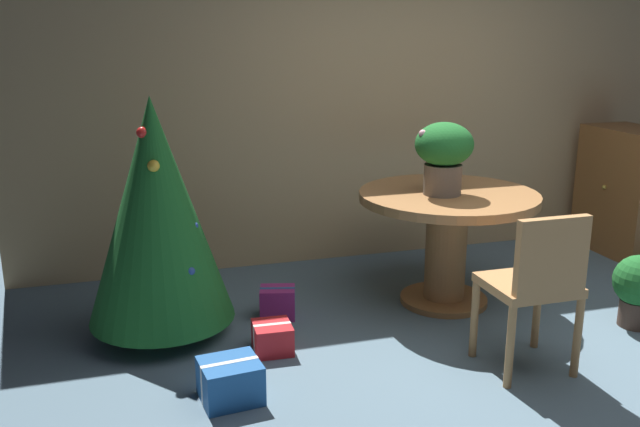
{
  "coord_description": "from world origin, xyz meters",
  "views": [
    {
      "loc": [
        -2.14,
        -2.94,
        1.83
      ],
      "look_at": [
        -1.12,
        0.48,
        0.86
      ],
      "focal_mm": 38.35,
      "sensor_mm": 36.0,
      "label": 1
    }
  ],
  "objects_px": {
    "gift_box_blue": "(230,381)",
    "wooden_cabinet": "(628,191)",
    "flower_vase": "(444,152)",
    "potted_plant": "(639,287)",
    "round_dining_table": "(447,225)",
    "holiday_tree": "(157,211)",
    "gift_box_red": "(272,338)",
    "wooden_chair_near": "(536,282)",
    "gift_box_purple": "(278,303)"
  },
  "relations": [
    {
      "from": "potted_plant",
      "to": "wooden_cabinet",
      "type": "bearing_deg",
      "value": 52.97
    },
    {
      "from": "wooden_chair_near",
      "to": "wooden_cabinet",
      "type": "distance_m",
      "value": 2.54
    },
    {
      "from": "flower_vase",
      "to": "wooden_cabinet",
      "type": "relative_size",
      "value": 0.45
    },
    {
      "from": "round_dining_table",
      "to": "gift_box_purple",
      "type": "bearing_deg",
      "value": 176.13
    },
    {
      "from": "gift_box_purple",
      "to": "gift_box_blue",
      "type": "relative_size",
      "value": 0.82
    },
    {
      "from": "flower_vase",
      "to": "holiday_tree",
      "type": "distance_m",
      "value": 1.84
    },
    {
      "from": "holiday_tree",
      "to": "gift_box_blue",
      "type": "xyz_separation_m",
      "value": [
        0.27,
        -0.89,
        -0.68
      ]
    },
    {
      "from": "wooden_chair_near",
      "to": "holiday_tree",
      "type": "height_order",
      "value": "holiday_tree"
    },
    {
      "from": "gift_box_purple",
      "to": "wooden_cabinet",
      "type": "distance_m",
      "value": 3.19
    },
    {
      "from": "holiday_tree",
      "to": "wooden_cabinet",
      "type": "xyz_separation_m",
      "value": [
        3.85,
        0.55,
        -0.26
      ]
    },
    {
      "from": "wooden_cabinet",
      "to": "potted_plant",
      "type": "bearing_deg",
      "value": -127.03
    },
    {
      "from": "wooden_chair_near",
      "to": "holiday_tree",
      "type": "xyz_separation_m",
      "value": [
        -1.89,
        1.07,
        0.26
      ]
    },
    {
      "from": "flower_vase",
      "to": "holiday_tree",
      "type": "xyz_separation_m",
      "value": [
        -1.82,
        0.07,
        -0.27
      ]
    },
    {
      "from": "flower_vase",
      "to": "potted_plant",
      "type": "height_order",
      "value": "flower_vase"
    },
    {
      "from": "wooden_chair_near",
      "to": "gift_box_red",
      "type": "relative_size",
      "value": 3.79
    },
    {
      "from": "gift_box_red",
      "to": "gift_box_blue",
      "type": "xyz_separation_m",
      "value": [
        -0.32,
        -0.47,
        0.02
      ]
    },
    {
      "from": "gift_box_red",
      "to": "wooden_cabinet",
      "type": "relative_size",
      "value": 0.23
    },
    {
      "from": "wooden_cabinet",
      "to": "holiday_tree",
      "type": "bearing_deg",
      "value": -171.89
    },
    {
      "from": "wooden_cabinet",
      "to": "potted_plant",
      "type": "distance_m",
      "value": 1.63
    },
    {
      "from": "round_dining_table",
      "to": "flower_vase",
      "type": "relative_size",
      "value": 2.52
    },
    {
      "from": "gift_box_blue",
      "to": "holiday_tree",
      "type": "bearing_deg",
      "value": 106.58
    },
    {
      "from": "round_dining_table",
      "to": "holiday_tree",
      "type": "relative_size",
      "value": 0.81
    },
    {
      "from": "potted_plant",
      "to": "round_dining_table",
      "type": "bearing_deg",
      "value": 144.6
    },
    {
      "from": "flower_vase",
      "to": "holiday_tree",
      "type": "height_order",
      "value": "holiday_tree"
    },
    {
      "from": "gift_box_red",
      "to": "gift_box_blue",
      "type": "distance_m",
      "value": 0.57
    },
    {
      "from": "holiday_tree",
      "to": "gift_box_blue",
      "type": "relative_size",
      "value": 4.56
    },
    {
      "from": "potted_plant",
      "to": "wooden_chair_near",
      "type": "bearing_deg",
      "value": -161.37
    },
    {
      "from": "wooden_chair_near",
      "to": "flower_vase",
      "type": "bearing_deg",
      "value": 93.91
    },
    {
      "from": "wooden_cabinet",
      "to": "gift_box_purple",
      "type": "bearing_deg",
      "value": -170.77
    },
    {
      "from": "wooden_chair_near",
      "to": "gift_box_purple",
      "type": "xyz_separation_m",
      "value": [
        -1.16,
        1.11,
        -0.43
      ]
    },
    {
      "from": "gift_box_red",
      "to": "holiday_tree",
      "type": "bearing_deg",
      "value": 144.21
    },
    {
      "from": "holiday_tree",
      "to": "gift_box_blue",
      "type": "distance_m",
      "value": 1.16
    },
    {
      "from": "flower_vase",
      "to": "potted_plant",
      "type": "bearing_deg",
      "value": -32.26
    },
    {
      "from": "holiday_tree",
      "to": "gift_box_red",
      "type": "bearing_deg",
      "value": -35.79
    },
    {
      "from": "wooden_chair_near",
      "to": "gift_box_red",
      "type": "xyz_separation_m",
      "value": [
        -1.3,
        0.65,
        -0.44
      ]
    },
    {
      "from": "flower_vase",
      "to": "potted_plant",
      "type": "xyz_separation_m",
      "value": [
        1.06,
        -0.67,
        -0.79
      ]
    },
    {
      "from": "wooden_chair_near",
      "to": "potted_plant",
      "type": "distance_m",
      "value": 1.08
    },
    {
      "from": "holiday_tree",
      "to": "wooden_cabinet",
      "type": "bearing_deg",
      "value": 8.11
    },
    {
      "from": "gift_box_red",
      "to": "wooden_cabinet",
      "type": "distance_m",
      "value": 3.43
    },
    {
      "from": "flower_vase",
      "to": "gift_box_purple",
      "type": "xyz_separation_m",
      "value": [
        -1.09,
        0.11,
        -0.96
      ]
    },
    {
      "from": "round_dining_table",
      "to": "gift_box_purple",
      "type": "distance_m",
      "value": 1.24
    },
    {
      "from": "gift_box_purple",
      "to": "potted_plant",
      "type": "bearing_deg",
      "value": -20.01
    },
    {
      "from": "flower_vase",
      "to": "holiday_tree",
      "type": "relative_size",
      "value": 0.32
    },
    {
      "from": "round_dining_table",
      "to": "gift_box_red",
      "type": "distance_m",
      "value": 1.43
    },
    {
      "from": "gift_box_red",
      "to": "wooden_cabinet",
      "type": "height_order",
      "value": "wooden_cabinet"
    },
    {
      "from": "holiday_tree",
      "to": "gift_box_purple",
      "type": "xyz_separation_m",
      "value": [
        0.73,
        0.04,
        -0.69
      ]
    },
    {
      "from": "round_dining_table",
      "to": "gift_box_purple",
      "type": "height_order",
      "value": "round_dining_table"
    },
    {
      "from": "flower_vase",
      "to": "wooden_chair_near",
      "type": "xyz_separation_m",
      "value": [
        0.07,
        -1.0,
        -0.53
      ]
    },
    {
      "from": "wooden_chair_near",
      "to": "potted_plant",
      "type": "bearing_deg",
      "value": 18.63
    },
    {
      "from": "gift_box_blue",
      "to": "wooden_cabinet",
      "type": "xyz_separation_m",
      "value": [
        3.58,
        1.44,
        0.42
      ]
    }
  ]
}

